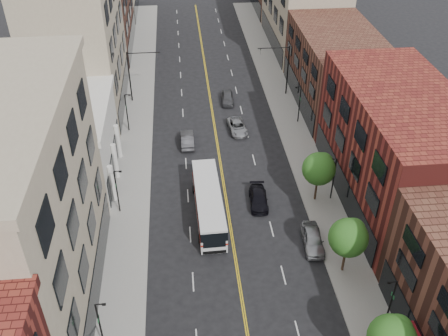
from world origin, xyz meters
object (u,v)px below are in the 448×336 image
object	(u,v)px
car_parked_far	(313,239)
car_lane_b	(237,127)
city_bus	(209,202)
car_lane_a	(258,199)
car_lane_behind	(187,139)
car_lane_c	(227,98)

from	to	relation	value
car_parked_far	car_lane_b	bearing A→B (deg)	106.19
city_bus	car_parked_far	xyz separation A→B (m)	(9.40, -5.26, -0.93)
city_bus	car_lane_a	xyz separation A→B (m)	(5.28, 1.34, -1.06)
car_lane_a	car_lane_b	xyz separation A→B (m)	(-0.47, 14.60, -0.00)
car_lane_behind	car_parked_far	bearing A→B (deg)	120.00
car_lane_b	car_parked_far	bearing A→B (deg)	-83.26
car_lane_behind	car_lane_a	xyz separation A→B (m)	(6.95, -12.08, -0.08)
city_bus	car_lane_behind	bearing A→B (deg)	95.81
car_lane_behind	car_lane_b	world-z (taller)	car_lane_behind
city_bus	car_lane_behind	xyz separation A→B (m)	(-1.67, 13.43, -0.98)
city_bus	car_lane_c	world-z (taller)	city_bus
car_parked_far	car_lane_a	world-z (taller)	car_parked_far
car_lane_behind	car_lane_a	bearing A→B (deg)	119.27
city_bus	car_lane_c	distance (m)	24.19
car_lane_behind	car_lane_a	world-z (taller)	car_lane_behind
city_bus	car_lane_a	world-z (taller)	city_bus
car_lane_a	city_bus	bearing A→B (deg)	-162.34
car_parked_far	car_lane_behind	world-z (taller)	car_parked_far
car_parked_far	car_lane_behind	distance (m)	21.72
car_lane_a	car_lane_b	distance (m)	14.61
car_lane_c	car_lane_b	bearing A→B (deg)	-83.01
car_lane_behind	car_lane_c	world-z (taller)	car_lane_behind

